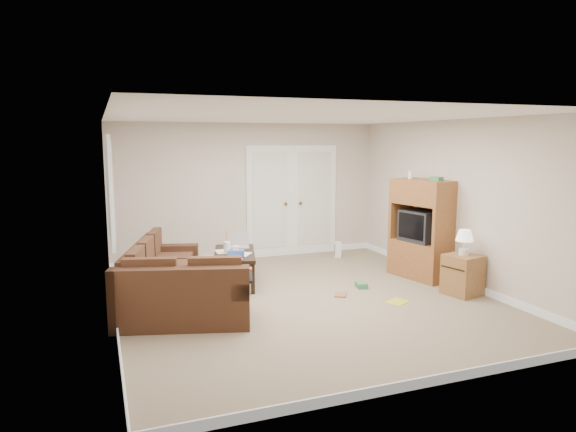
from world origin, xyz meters
name	(u,v)px	position (x,y,z in m)	size (l,w,h in m)	color
floor	(305,299)	(0.00, 0.00, 0.00)	(5.50, 5.50, 0.00)	gray
ceiling	(306,116)	(0.00, 0.00, 2.50)	(5.00, 5.50, 0.02)	white
wall_left	(110,220)	(-2.50, 0.00, 1.25)	(0.02, 5.50, 2.50)	beige
wall_right	(457,203)	(2.50, 0.00, 1.25)	(0.02, 5.50, 2.50)	beige
wall_back	(249,191)	(0.00, 2.75, 1.25)	(5.00, 0.02, 2.50)	beige
wall_front	(427,251)	(0.00, -2.75, 1.25)	(5.00, 0.02, 2.50)	beige
baseboards	(305,296)	(0.00, 0.00, 0.05)	(5.00, 5.50, 0.10)	silver
french_doors	(292,201)	(0.85, 2.71, 1.04)	(1.80, 0.05, 2.13)	silver
window_left	(110,188)	(-2.46, 1.00, 1.55)	(0.05, 1.92, 1.42)	silver
sectional_sofa	(171,286)	(-1.78, 0.29, 0.29)	(1.77, 2.78, 0.75)	#452A1A
coffee_table	(235,266)	(-0.70, 1.13, 0.27)	(0.89, 1.33, 0.83)	black
tv_armoire	(422,228)	(2.20, 0.44, 0.80)	(0.74, 1.08, 1.69)	brown
side_cabinet	(463,271)	(2.20, -0.57, 0.34)	(0.54, 0.54, 0.94)	olive
space_heater	(338,250)	(1.56, 2.18, 0.15)	(0.12, 0.10, 0.29)	white
floor_magazine	(397,302)	(1.14, -0.54, 0.00)	(0.30, 0.24, 0.01)	gold
floor_greenbox	(361,285)	(1.01, 0.24, 0.04)	(0.15, 0.20, 0.08)	#397D4C
floor_book	(335,294)	(0.48, 0.04, 0.01)	(0.16, 0.22, 0.02)	brown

